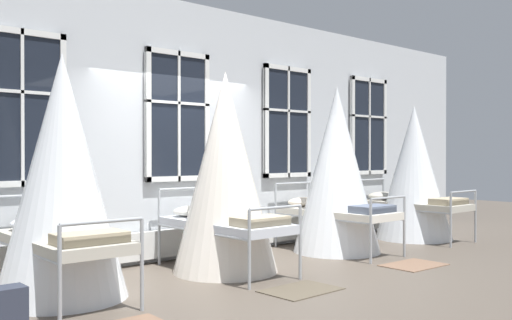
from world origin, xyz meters
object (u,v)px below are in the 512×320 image
at_px(cot_fourth, 337,171).
at_px(cot_fifth, 414,174).
at_px(cot_second, 62,179).
at_px(cot_third, 225,174).

xyz_separation_m(cot_fourth, cot_fifth, (1.99, -0.00, -0.09)).
bearing_deg(cot_second, cot_fifth, -89.12).
bearing_deg(cot_fourth, cot_second, 89.90).
height_order(cot_fourth, cot_fifth, cot_fourth).
relative_size(cot_second, cot_fifth, 1.08).
xyz_separation_m(cot_third, cot_fourth, (2.13, 0.05, -0.00)).
bearing_deg(cot_third, cot_second, 89.29).
relative_size(cot_second, cot_fourth, 1.00).
height_order(cot_third, cot_fifth, cot_third).
height_order(cot_second, cot_fifth, cot_second).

